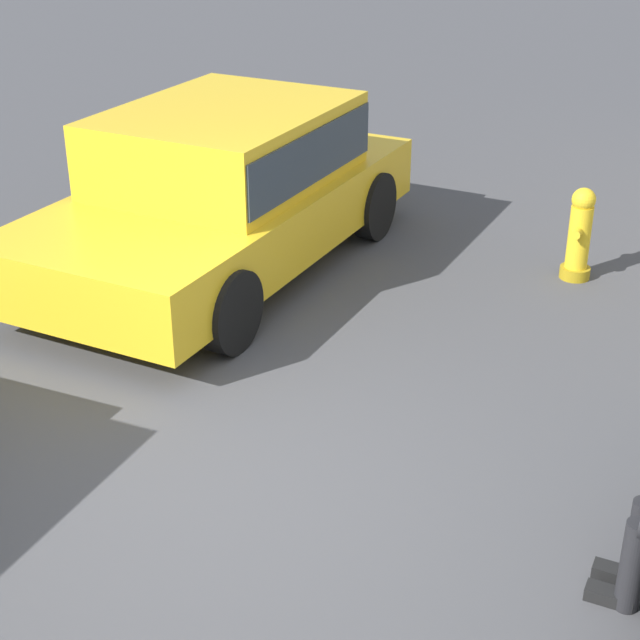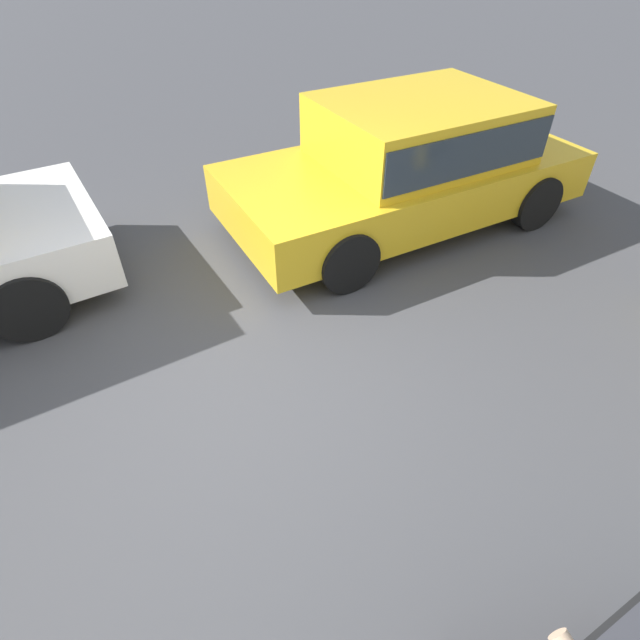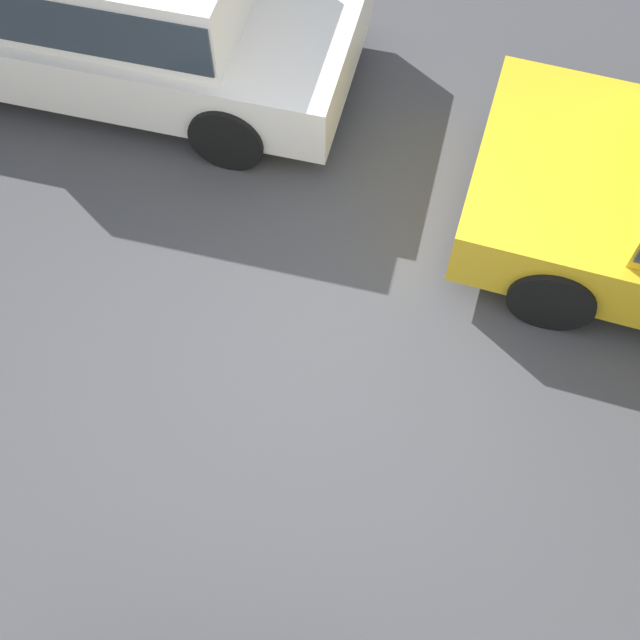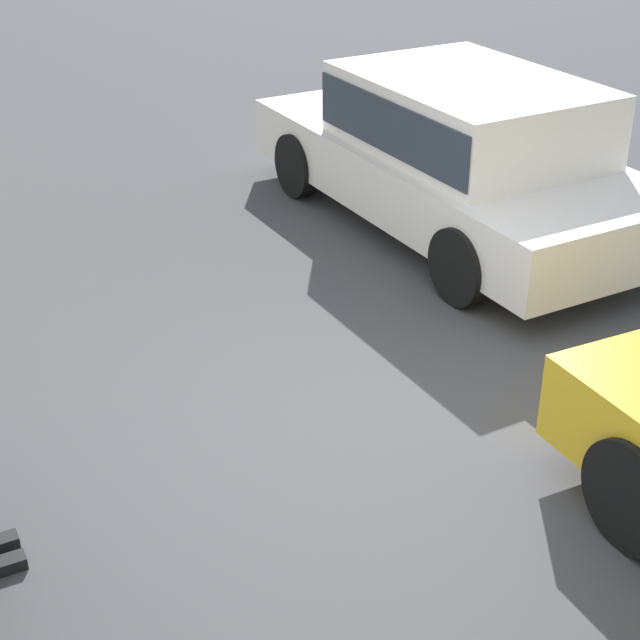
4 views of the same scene
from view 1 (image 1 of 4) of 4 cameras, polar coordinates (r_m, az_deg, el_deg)
ground_plane at (r=5.86m, az=-6.16°, el=-9.63°), size 60.00×60.00×0.00m
parked_car_near at (r=8.51m, az=-5.67°, el=7.95°), size 4.16×2.05×1.40m
fire_hydrant at (r=8.62m, az=14.85°, el=4.78°), size 0.38×0.26×0.81m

